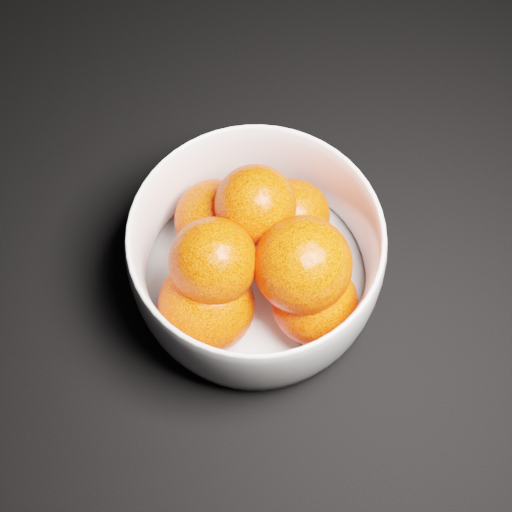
{
  "coord_description": "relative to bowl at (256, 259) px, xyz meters",
  "views": [
    {
      "loc": [
        -0.24,
        -0.02,
        0.57
      ],
      "look_at": [
        -0.25,
        0.22,
        0.06
      ],
      "focal_mm": 50.0,
      "sensor_mm": 36.0,
      "label": 1
    }
  ],
  "objects": [
    {
      "name": "orange_pile",
      "position": [
        -0.0,
        -0.01,
        0.01
      ],
      "size": [
        0.16,
        0.15,
        0.12
      ],
      "color": "#FF3807",
      "rests_on": "bowl"
    },
    {
      "name": "bowl",
      "position": [
        0.0,
        0.0,
        0.0
      ],
      "size": [
        0.2,
        0.2,
        0.1
      ],
      "rotation": [
        0.0,
        0.0,
        -0.19
      ],
      "color": "silver",
      "rests_on": "ground"
    }
  ]
}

